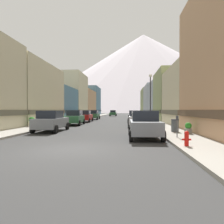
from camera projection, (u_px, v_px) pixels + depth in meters
ground_plane at (70, 149)px, 9.71m from camera, size 400.00×400.00×0.00m
sidewalk_left at (86, 118)px, 45.07m from camera, size 2.50×100.00×0.15m
sidewalk_right at (144, 118)px, 44.15m from camera, size 2.50×100.00×0.15m
storefront_left_1 at (14, 95)px, 27.79m from camera, size 10.19×12.25×7.94m
storefront_left_2 at (50, 104)px, 38.76m from camera, size 8.67×9.69×6.01m
storefront_left_3 at (68, 97)px, 49.08m from camera, size 7.98×10.43×10.33m
storefront_left_4 at (76, 104)px, 61.71m from camera, size 10.26×13.74×7.66m
storefront_left_5 at (85, 102)px, 74.84m from camera, size 10.05×11.85×10.04m
storefront_right_1 at (205, 98)px, 23.97m from camera, size 8.47×9.84×6.77m
storefront_right_2 at (178, 97)px, 34.19m from camera, size 7.44×9.49×8.21m
storefront_right_3 at (165, 101)px, 44.33m from camera, size 6.83×10.15×7.66m
storefront_right_4 at (159, 102)px, 56.21m from camera, size 7.60×13.05×8.50m
storefront_right_5 at (151, 103)px, 69.90m from camera, size 6.66×13.28×8.86m
car_left_0 at (51, 121)px, 17.72m from camera, size 2.12×4.43×1.78m
car_left_1 at (74, 118)px, 25.52m from camera, size 2.25×4.49×1.78m
car_left_2 at (85, 116)px, 31.80m from camera, size 2.19×4.46×1.78m
car_left_3 at (94, 115)px, 40.02m from camera, size 2.09×4.41×1.78m
car_right_0 at (144, 124)px, 13.64m from camera, size 2.08×4.41×1.78m
car_right_1 at (138, 119)px, 22.78m from camera, size 2.15×4.44×1.78m
car_right_2 at (135, 116)px, 30.34m from camera, size 2.19×4.46×1.78m
car_driving_0 at (113, 113)px, 62.82m from camera, size 2.06×4.40×1.78m
fire_hydrant_near at (187, 138)px, 9.75m from camera, size 0.40×0.22×0.70m
parking_meter_near at (177, 123)px, 12.87m from camera, size 0.14×0.10×1.33m
trash_bin_right at (175, 125)px, 16.07m from camera, size 0.59×0.59×0.98m
potted_plant_0 at (188, 128)px, 14.76m from camera, size 0.53×0.53×0.80m
potted_plant_1 at (32, 121)px, 21.09m from camera, size 0.61×0.61×0.99m
pedestrian_0 at (76, 116)px, 36.03m from camera, size 0.36×0.36×1.56m
streetlamp_right at (150, 91)px, 24.13m from camera, size 0.36×0.36×5.86m
mountain_backdrop at (143, 73)px, 266.81m from camera, size 294.87×294.87×98.57m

